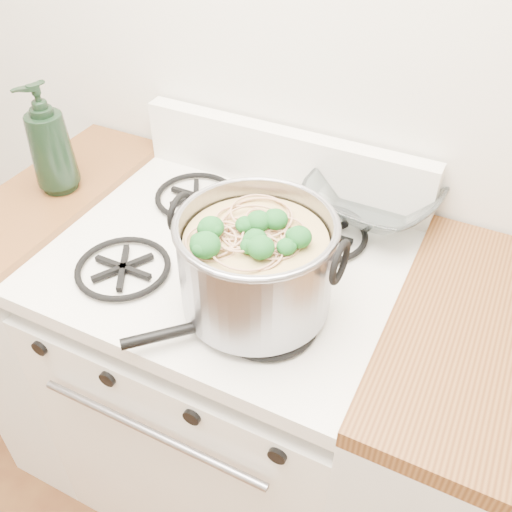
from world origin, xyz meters
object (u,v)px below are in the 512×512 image
object	(u,v)px
stock_pot	(256,264)
glass_bowl	(373,204)
gas_range	(232,383)
spatula	(255,313)
bottle	(49,139)

from	to	relation	value
stock_pot	glass_bowl	world-z (taller)	stock_pot
gas_range	spatula	xyz separation A→B (m)	(0.15, -0.16, 0.50)
gas_range	glass_bowl	bearing A→B (deg)	48.90
spatula	gas_range	bearing A→B (deg)	179.10
gas_range	stock_pot	world-z (taller)	stock_pot
bottle	gas_range	bearing A→B (deg)	19.22
gas_range	glass_bowl	distance (m)	0.62
stock_pot	gas_range	bearing A→B (deg)	138.55
gas_range	glass_bowl	size ratio (longest dim) A/B	7.59
spatula	glass_bowl	size ratio (longest dim) A/B	2.55
bottle	stock_pot	bearing A→B (deg)	9.18
spatula	bottle	distance (m)	0.67
spatula	stock_pot	bearing A→B (deg)	159.99
stock_pot	glass_bowl	bearing A→B (deg)	74.50
bottle	glass_bowl	bearing A→B (deg)	41.37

